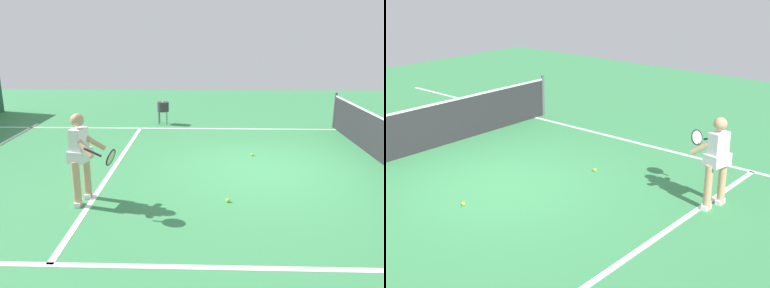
% 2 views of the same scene
% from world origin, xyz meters
% --- Properties ---
extents(ground_plane, '(23.65, 23.65, 0.00)m').
position_xyz_m(ground_plane, '(0.00, 0.00, 0.00)').
color(ground_plane, '#38844C').
extents(service_line_marking, '(7.26, 0.10, 0.01)m').
position_xyz_m(service_line_marking, '(0.00, -3.22, 0.00)').
color(service_line_marking, white).
rests_on(service_line_marking, ground).
extents(sideline_left_marking, '(0.10, 16.19, 0.01)m').
position_xyz_m(sideline_left_marking, '(-3.63, 0.00, 0.00)').
color(sideline_left_marking, white).
rests_on(sideline_left_marking, ground).
extents(sideline_right_marking, '(0.10, 16.19, 0.01)m').
position_xyz_m(sideline_right_marking, '(3.63, 0.00, 0.00)').
color(sideline_right_marking, white).
rests_on(sideline_right_marking, ground).
extents(tennis_player, '(0.91, 0.90, 1.55)m').
position_xyz_m(tennis_player, '(1.73, -3.33, 0.85)').
color(tennis_player, tan).
rests_on(tennis_player, ground).
extents(tennis_ball_near, '(0.07, 0.07, 0.07)m').
position_xyz_m(tennis_ball_near, '(-0.97, -0.14, 0.03)').
color(tennis_ball_near, '#D1E533').
rests_on(tennis_ball_near, ground).
extents(tennis_ball_mid, '(0.07, 0.07, 0.07)m').
position_xyz_m(tennis_ball_mid, '(1.66, -0.86, 0.03)').
color(tennis_ball_mid, '#D1E533').
rests_on(tennis_ball_mid, ground).
extents(ball_hopper, '(0.36, 0.36, 0.74)m').
position_xyz_m(ball_hopper, '(-4.26, -2.58, 0.55)').
color(ball_hopper, '#333338').
rests_on(ball_hopper, ground).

